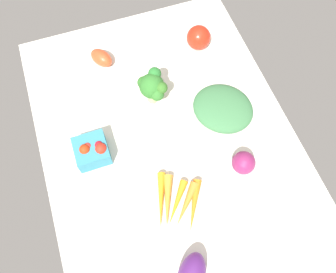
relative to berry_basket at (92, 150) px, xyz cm
name	(u,v)px	position (x,y,z in cm)	size (l,w,h in cm)	color
tablecloth	(168,141)	(2.35, 22.56, -4.33)	(104.00, 76.00, 2.00)	silver
berry_basket	(92,150)	(0.00, 0.00, 0.00)	(9.52, 9.52, 7.17)	teal
red_onion_center	(244,163)	(17.93, 40.14, 0.07)	(6.79, 6.79, 6.79)	#852457
bell_pepper_red	(199,38)	(-28.68, 44.34, 0.82)	(8.23, 8.23, 8.29)	red
carrot_bunch	(177,203)	(22.14, 18.31, -2.04)	(19.45, 16.31, 2.76)	orange
broccoli_head	(154,86)	(-12.81, 23.14, 4.35)	(10.00, 8.34, 11.66)	#A3BD7B
leafy_greens_clump	(223,108)	(-0.87, 41.80, -0.50)	(17.12, 19.02, 5.66)	#3D7446
roma_tomato	(101,58)	(-32.46, 10.82, -0.74)	(8.36, 5.18, 5.18)	#D84824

